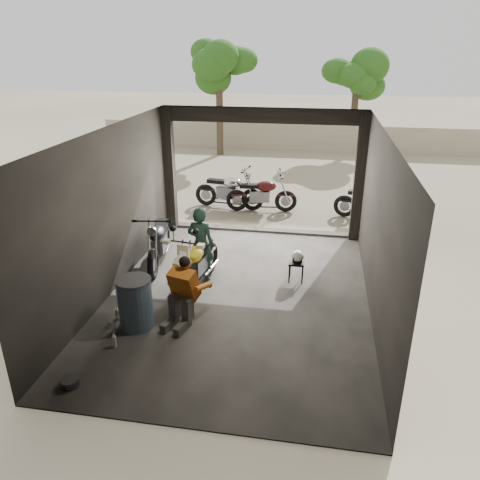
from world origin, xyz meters
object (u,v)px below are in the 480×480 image
(outside_bike_a, at_px, (229,188))
(outside_bike_c, at_px, (371,200))
(helmet, at_px, (298,256))
(left_bike, at_px, (159,238))
(mechanic, at_px, (180,295))
(oil_drum, at_px, (135,304))
(outside_bike_b, at_px, (262,191))
(stool, at_px, (296,265))
(rider, at_px, (201,244))
(main_bike, at_px, (197,259))
(sign_post, at_px, (388,180))

(outside_bike_a, height_order, outside_bike_c, outside_bike_a)
(helmet, bearing_deg, outside_bike_c, 90.38)
(left_bike, distance_m, outside_bike_c, 6.12)
(mechanic, relative_size, oil_drum, 1.31)
(mechanic, distance_m, helmet, 2.76)
(outside_bike_b, relative_size, stool, 4.04)
(mechanic, bearing_deg, outside_bike_a, 109.02)
(stool, bearing_deg, rider, -172.97)
(main_bike, xyz_separation_m, oil_drum, (-0.69, -1.58, -0.16))
(main_bike, relative_size, mechanic, 1.55)
(left_bike, relative_size, stool, 4.12)
(outside_bike_a, relative_size, helmet, 6.91)
(main_bike, height_order, stool, main_bike)
(helmet, relative_size, oil_drum, 0.29)
(stool, xyz_separation_m, sign_post, (2.04, 2.95, 1.09))
(mechanic, bearing_deg, rider, 107.80)
(stool, bearing_deg, helmet, 35.83)
(outside_bike_b, bearing_deg, left_bike, 149.20)
(stool, height_order, helmet, helmet)
(outside_bike_c, relative_size, stool, 3.97)
(sign_post, bearing_deg, outside_bike_c, 123.44)
(outside_bike_a, bearing_deg, mechanic, -167.50)
(rider, distance_m, mechanic, 1.76)
(outside_bike_a, relative_size, sign_post, 0.85)
(outside_bike_a, distance_m, outside_bike_c, 4.11)
(outside_bike_b, distance_m, sign_post, 3.67)
(left_bike, distance_m, outside_bike_b, 4.33)
(rider, relative_size, oil_drum, 1.74)
(rider, height_order, sign_post, sign_post)
(outside_bike_a, xyz_separation_m, mechanic, (0.40, -6.41, -0.03))
(left_bike, relative_size, outside_bike_b, 1.02)
(oil_drum, bearing_deg, outside_bike_b, 78.05)
(outside_bike_b, distance_m, mechanic, 6.30)
(left_bike, relative_size, outside_bike_c, 1.04)
(left_bike, height_order, stool, left_bike)
(outside_bike_b, xyz_separation_m, outside_bike_c, (3.09, -0.24, -0.01))
(outside_bike_b, height_order, oil_drum, outside_bike_b)
(outside_bike_b, height_order, rider, rider)
(outside_bike_b, relative_size, oil_drum, 1.97)
(outside_bike_a, height_order, oil_drum, outside_bike_a)
(helmet, distance_m, sign_post, 3.68)
(main_bike, xyz_separation_m, outside_bike_b, (0.68, 4.88, -0.01))
(outside_bike_c, bearing_deg, rider, 152.88)
(outside_bike_b, height_order, stool, outside_bike_b)
(outside_bike_a, bearing_deg, rider, -167.04)
(stool, distance_m, sign_post, 3.75)
(main_bike, bearing_deg, sign_post, 50.00)
(main_bike, distance_m, stool, 2.06)
(mechanic, distance_m, sign_post, 6.37)
(main_bike, distance_m, sign_post, 5.41)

